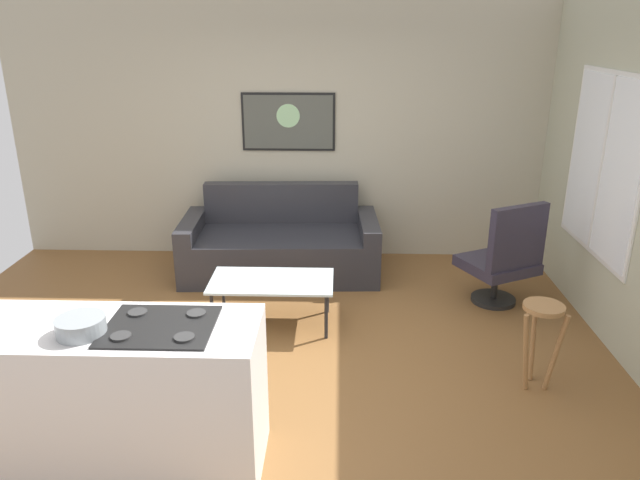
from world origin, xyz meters
TOP-DOWN VIEW (x-y plane):
  - ground at (0.00, 0.00)m, footprint 6.40×6.40m
  - back_wall at (0.00, 2.42)m, footprint 6.40×0.05m
  - couch at (-0.22, 1.83)m, footprint 2.06×1.03m
  - coffee_table at (-0.18, 0.64)m, footprint 1.06×0.58m
  - armchair at (1.91, 1.09)m, footprint 0.79×0.78m
  - bar_stool at (1.83, -0.25)m, footprint 0.33×0.33m
  - kitchen_counter at (-0.90, -1.15)m, footprint 1.70×0.63m
  - mixing_bowl at (-0.99, -1.24)m, footprint 0.27×0.27m
  - wall_painting at (-0.16, 2.38)m, footprint 1.00×0.03m
  - window at (2.59, 0.90)m, footprint 0.03×1.39m

SIDE VIEW (x-z plane):
  - ground at x=0.00m, z-range -0.04..0.00m
  - couch at x=-0.22m, z-range -0.15..0.73m
  - coffee_table at x=-0.18m, z-range 0.18..0.60m
  - kitchen_counter at x=-0.90m, z-range -0.01..0.93m
  - armchair at x=1.91m, z-range -0.03..0.98m
  - bar_stool at x=1.83m, z-range 0.16..0.81m
  - mixing_bowl at x=-0.99m, z-range 0.92..1.01m
  - window at x=2.59m, z-range 0.62..2.15m
  - back_wall at x=0.00m, z-range 0.00..2.80m
  - wall_painting at x=-0.16m, z-range 1.20..1.82m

